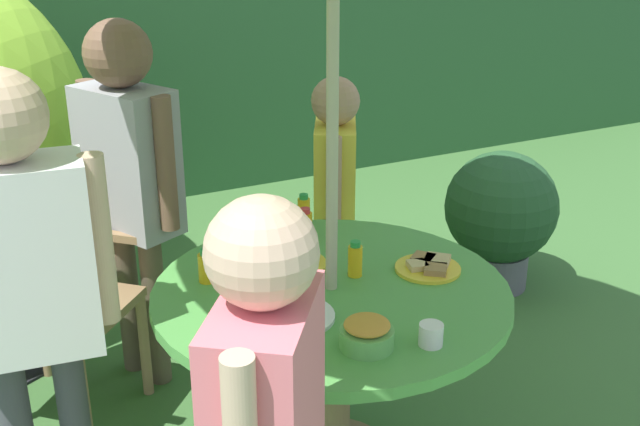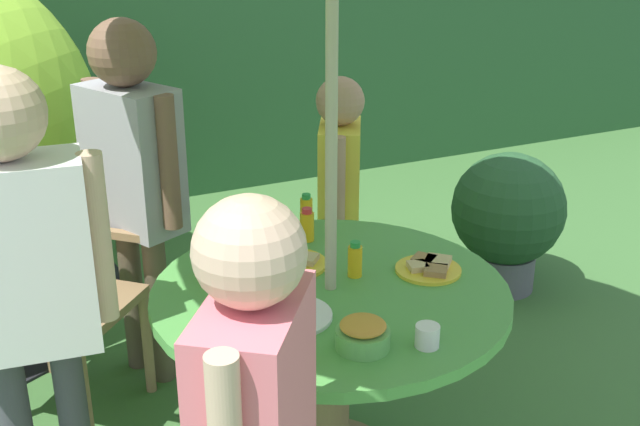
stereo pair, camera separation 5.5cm
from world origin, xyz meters
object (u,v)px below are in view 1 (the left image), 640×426
potted_plant (501,213)px  cup_far (431,335)px  plate_center_front (429,266)px  juice_bottle_mid_right (207,266)px  child_in_grey_shirt (128,161)px  child_in_white_shirt (21,261)px  plate_near_left (291,315)px  juice_bottle_far_right (305,225)px  wooden_chair (29,287)px  garden_table (331,328)px  juice_bottle_far_left (355,260)px  juice_bottle_center_back (304,212)px  cup_near (235,234)px  plate_near_right (292,263)px  snack_bowl (367,334)px  juice_bottle_mid_left (301,346)px  child_in_yellow_shirt (335,177)px  child_in_pink_shirt (266,412)px

potted_plant → cup_far: size_ratio=10.35×
plate_center_front → juice_bottle_mid_right: juice_bottle_mid_right is taller
child_in_grey_shirt → child_in_white_shirt: size_ratio=1.00×
plate_near_left → juice_bottle_far_right: size_ratio=2.05×
wooden_chair → garden_table: bearing=-90.0°
juice_bottle_far_left → juice_bottle_center_back: juice_bottle_center_back is taller
plate_center_front → cup_near: cup_near is taller
plate_near_right → juice_bottle_center_back: juice_bottle_center_back is taller
wooden_chair → plate_near_right: 0.97m
snack_bowl → juice_bottle_center_back: bearing=76.0°
snack_bowl → child_in_white_shirt: bearing=150.3°
child_in_grey_shirt → juice_bottle_mid_left: 1.20m
plate_center_front → garden_table: bearing=175.3°
juice_bottle_far_left → child_in_white_shirt: bearing=176.3°
garden_table → plate_near_right: 0.25m
wooden_chair → cup_near: 0.76m
child_in_yellow_shirt → child_in_pink_shirt: 1.74m
snack_bowl → juice_bottle_far_left: (0.18, 0.39, 0.02)m
plate_near_right → garden_table: bearing=-77.4°
child_in_grey_shirt → cup_far: bearing=-4.5°
wooden_chair → juice_bottle_far_left: 1.19m
child_in_grey_shirt → juice_bottle_mid_left: (0.14, -1.17, -0.18)m
snack_bowl → plate_near_left: snack_bowl is taller
wooden_chair → cup_far: size_ratio=13.86×
juice_bottle_center_back → juice_bottle_mid_left: (-0.40, -0.82, -0.01)m
child_in_pink_shirt → cup_far: size_ratio=19.51×
plate_near_left → juice_bottle_mid_left: bearing=-108.3°
potted_plant → cup_near: cup_near is taller
wooden_chair → juice_bottle_mid_right: size_ratio=8.45×
potted_plant → juice_bottle_mid_right: bearing=-159.8°
snack_bowl → juice_bottle_center_back: 0.85m
juice_bottle_center_back → cup_near: bearing=-175.6°
juice_bottle_center_back → cup_near: (-0.28, -0.02, -0.03)m
child_in_grey_shirt → plate_near_left: 1.00m
garden_table → wooden_chair: wooden_chair is taller
snack_bowl → cup_near: 0.81m
potted_plant → juice_bottle_far_right: juice_bottle_far_right is taller
child_in_grey_shirt → plate_near_right: child_in_grey_shirt is taller
potted_plant → juice_bottle_mid_left: juice_bottle_mid_left is taller
wooden_chair → child_in_yellow_shirt: bearing=-46.1°
snack_bowl → juice_bottle_far_right: juice_bottle_far_right is taller
child_in_yellow_shirt → juice_bottle_center_back: size_ratio=9.11×
juice_bottle_far_right → cup_near: size_ratio=1.83×
juice_bottle_mid_left → cup_near: 0.81m
snack_bowl → potted_plant: bearing=39.7°
potted_plant → child_in_white_shirt: 2.40m
plate_near_left → cup_near: bearing=85.3°
plate_center_front → juice_bottle_far_left: size_ratio=1.79×
plate_center_front → juice_bottle_mid_right: bearing=160.0°
child_in_white_shirt → plate_near_right: bearing=13.1°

